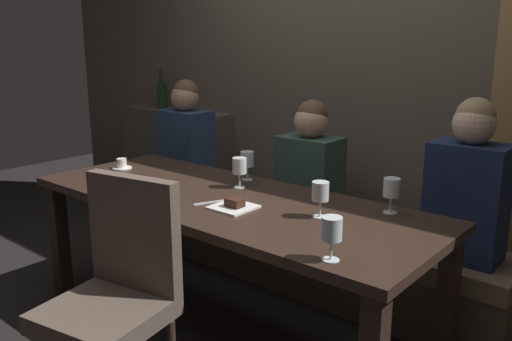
# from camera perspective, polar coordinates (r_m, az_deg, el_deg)

# --- Properties ---
(ground) EXTENTS (9.00, 9.00, 0.00)m
(ground) POSITION_cam_1_polar(r_m,az_deg,el_deg) (2.97, -3.11, -16.65)
(ground) COLOR black
(back_wall_tiled) EXTENTS (6.00, 0.12, 3.00)m
(back_wall_tiled) POSITION_cam_1_polar(r_m,az_deg,el_deg) (3.55, 10.54, 13.52)
(back_wall_tiled) COLOR brown
(back_wall_tiled) RESTS_ON ground
(back_counter) EXTENTS (1.10, 0.28, 0.95)m
(back_counter) POSITION_cam_1_polar(r_m,az_deg,el_deg) (4.52, -8.54, 0.51)
(back_counter) COLOR #494138
(back_counter) RESTS_ON ground
(dining_table) EXTENTS (2.20, 0.84, 0.74)m
(dining_table) POSITION_cam_1_polar(r_m,az_deg,el_deg) (2.70, -3.30, -4.64)
(dining_table) COLOR black
(dining_table) RESTS_ON ground
(banquette_bench) EXTENTS (2.50, 0.44, 0.45)m
(banquette_bench) POSITION_cam_1_polar(r_m,az_deg,el_deg) (3.36, 5.11, -8.58)
(banquette_bench) COLOR #4A3C2E
(banquette_bench) RESTS_ON ground
(chair_near_side) EXTENTS (0.51, 0.51, 0.98)m
(chair_near_side) POSITION_cam_1_polar(r_m,az_deg,el_deg) (2.24, -14.71, -11.71)
(chair_near_side) COLOR #302119
(chair_near_side) RESTS_ON ground
(diner_redhead) EXTENTS (0.36, 0.24, 0.79)m
(diner_redhead) POSITION_cam_1_polar(r_m,az_deg,el_deg) (3.83, -7.53, 3.48)
(diner_redhead) COLOR navy
(diner_redhead) RESTS_ON banquette_bench
(diner_bearded) EXTENTS (0.36, 0.24, 0.72)m
(diner_bearded) POSITION_cam_1_polar(r_m,az_deg,el_deg) (3.17, 5.84, 0.72)
(diner_bearded) COLOR #2D473D
(diner_bearded) RESTS_ON banquette_bench
(diner_far_end) EXTENTS (0.36, 0.24, 0.80)m
(diner_far_end) POSITION_cam_1_polar(r_m,az_deg,el_deg) (2.77, 21.92, -1.40)
(diner_far_end) COLOR #192342
(diner_far_end) RESTS_ON banquette_bench
(wine_bottle_dark_red) EXTENTS (0.08, 0.08, 0.33)m
(wine_bottle_dark_red) POSITION_cam_1_polar(r_m,az_deg,el_deg) (4.54, -10.14, 8.13)
(wine_bottle_dark_red) COLOR black
(wine_bottle_dark_red) RESTS_ON back_counter
(wine_glass_end_right) EXTENTS (0.08, 0.08, 0.16)m
(wine_glass_end_right) POSITION_cam_1_polar(r_m,az_deg,el_deg) (2.81, -1.80, 0.35)
(wine_glass_end_right) COLOR silver
(wine_glass_end_right) RESTS_ON dining_table
(wine_glass_near_right) EXTENTS (0.08, 0.08, 0.16)m
(wine_glass_near_right) POSITION_cam_1_polar(r_m,az_deg,el_deg) (2.96, -0.96, 1.16)
(wine_glass_near_right) COLOR silver
(wine_glass_near_right) RESTS_ON dining_table
(wine_glass_far_left) EXTENTS (0.08, 0.08, 0.16)m
(wine_glass_far_left) POSITION_cam_1_polar(r_m,az_deg,el_deg) (1.90, 8.17, -6.35)
(wine_glass_far_left) COLOR silver
(wine_glass_far_left) RESTS_ON dining_table
(wine_glass_center_front) EXTENTS (0.08, 0.08, 0.16)m
(wine_glass_center_front) POSITION_cam_1_polar(r_m,az_deg,el_deg) (2.35, 6.96, -2.34)
(wine_glass_center_front) COLOR silver
(wine_glass_center_front) RESTS_ON dining_table
(wine_glass_end_left) EXTENTS (0.08, 0.08, 0.16)m
(wine_glass_end_left) POSITION_cam_1_polar(r_m,az_deg,el_deg) (2.47, 14.42, -1.98)
(wine_glass_end_left) COLOR silver
(wine_glass_end_left) RESTS_ON dining_table
(espresso_cup) EXTENTS (0.12, 0.12, 0.06)m
(espresso_cup) POSITION_cam_1_polar(r_m,az_deg,el_deg) (3.35, -14.29, 0.63)
(espresso_cup) COLOR white
(espresso_cup) RESTS_ON dining_table
(dessert_plate) EXTENTS (0.19, 0.19, 0.05)m
(dessert_plate) POSITION_cam_1_polar(r_m,az_deg,el_deg) (2.49, -2.42, -3.79)
(dessert_plate) COLOR white
(dessert_plate) RESTS_ON dining_table
(fork_on_table) EXTENTS (0.08, 0.16, 0.01)m
(fork_on_table) POSITION_cam_1_polar(r_m,az_deg,el_deg) (2.58, -4.97, -3.46)
(fork_on_table) COLOR silver
(fork_on_table) RESTS_ON dining_table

